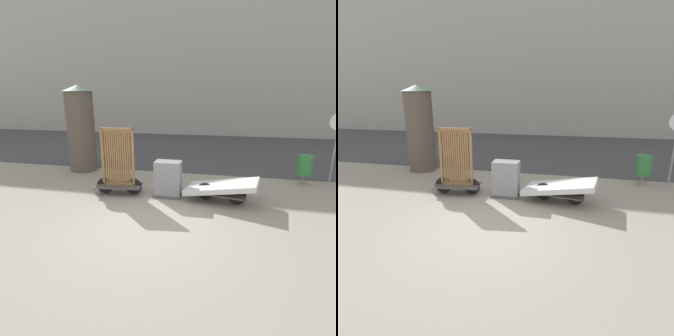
# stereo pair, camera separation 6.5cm
# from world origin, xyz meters

# --- Properties ---
(ground_plane) EXTENTS (60.00, 60.00, 0.00)m
(ground_plane) POSITION_xyz_m (0.00, 0.00, 0.00)
(ground_plane) COLOR gray
(road_strip) EXTENTS (56.00, 9.85, 0.01)m
(road_strip) POSITION_xyz_m (0.00, 9.25, 0.00)
(road_strip) COLOR #424244
(road_strip) RESTS_ON ground_plane
(building_facade) EXTENTS (48.00, 4.00, 13.24)m
(building_facade) POSITION_xyz_m (0.00, 16.18, 6.62)
(building_facade) COLOR #B2ADA3
(building_facade) RESTS_ON ground_plane
(bike_cart_with_bedframe) EXTENTS (2.05, 0.79, 1.96)m
(bike_cart_with_bedframe) POSITION_xyz_m (-1.47, 1.82, 0.72)
(bike_cart_with_bedframe) COLOR #4C4742
(bike_cart_with_bedframe) RESTS_ON ground_plane
(bike_cart_with_mattress) EXTENTS (2.38, 1.35, 0.71)m
(bike_cart_with_mattress) POSITION_xyz_m (1.48, 1.82, 0.42)
(bike_cart_with_mattress) COLOR #4C4742
(bike_cart_with_mattress) RESTS_ON ground_plane
(utility_cabinet) EXTENTS (0.80, 0.52, 1.05)m
(utility_cabinet) POSITION_xyz_m (-0.02, 1.93, 0.48)
(utility_cabinet) COLOR #4C4C4C
(utility_cabinet) RESTS_ON ground_plane
(trash_bin) EXTENTS (0.48, 0.48, 0.96)m
(trash_bin) POSITION_xyz_m (4.12, 3.98, 0.63)
(trash_bin) COLOR gray
(trash_bin) RESTS_ON ground_plane
(advertising_column) EXTENTS (1.14, 1.14, 3.22)m
(advertising_column) POSITION_xyz_m (-3.83, 3.98, 1.64)
(advertising_column) COLOR brown
(advertising_column) RESTS_ON ground_plane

